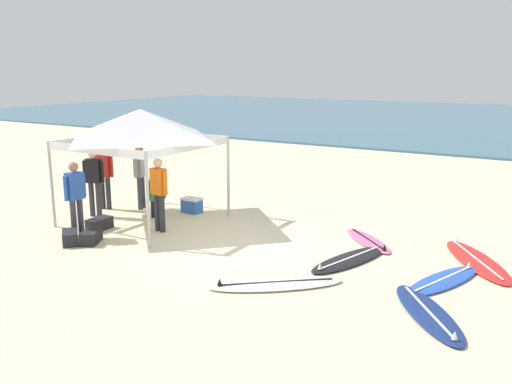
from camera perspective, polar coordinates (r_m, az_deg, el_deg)
The scene contains 19 objects.
ground_plane at distance 11.61m, azimuth -1.56°, elevation -5.75°, with size 80.00×80.00×0.00m, color beige.
sea at distance 42.61m, azimuth 23.11°, elevation 6.92°, with size 80.00×36.00×0.10m, color #386B84.
canopy_tent at distance 13.34m, azimuth -11.95°, elevation 6.92°, with size 3.10×3.10×2.75m.
surfboard_blue at distance 10.33m, azimuth 19.03°, elevation -8.68°, with size 1.21×2.15×0.19m.
surfboard_white at distance 9.63m, azimuth 2.02°, elevation -9.54°, with size 2.25×2.02×0.19m.
surfboard_red at distance 11.53m, azimuth 22.04°, elevation -6.66°, with size 1.94×2.46×0.19m.
surfboard_navy at distance 8.95m, azimuth 17.52°, elevation -11.96°, with size 1.78×2.11×0.19m.
surfboard_black at distance 10.94m, azimuth 9.77°, elevation -6.93°, with size 1.18×2.31×0.19m.
surfboard_pink at distance 12.14m, azimuth 11.62°, elevation -5.00°, with size 1.65×1.62×0.19m.
person_grey at distance 14.80m, azimuth -11.98°, elevation 2.01°, with size 0.32×0.53×1.71m.
person_black at distance 14.33m, azimuth -16.57°, elevation 1.39°, with size 0.51×0.35×1.71m.
person_orange at distance 12.64m, azimuth -10.11°, elevation 0.25°, with size 0.54×0.29×1.71m.
person_blue at distance 12.61m, azimuth -18.34°, elevation -0.24°, with size 0.25×0.55×1.71m.
person_red at distance 15.00m, azimuth -15.57°, elevation 1.95°, with size 0.54×0.30×1.71m.
person_green at distance 13.95m, azimuth -10.40°, elevation 0.02°, with size 0.33×0.52×1.20m.
gear_bag_near_tent at distance 13.29m, azimuth -16.02°, elevation -3.21°, with size 0.60×0.32×0.28m, color #232328.
gear_bag_by_pole at distance 12.43m, azimuth -18.82°, elevation -4.52°, with size 0.60×0.32×0.28m, color #232328.
gear_bag_on_sand at distance 12.34m, azimuth -16.84°, elevation -4.50°, with size 0.60×0.32×0.28m, color #232328.
cooler_box at distance 14.35m, azimuth -6.72°, elevation -1.37°, with size 0.50×0.36×0.39m.
Camera 1 is at (5.94, -9.26, 3.70)m, focal length 38.32 mm.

